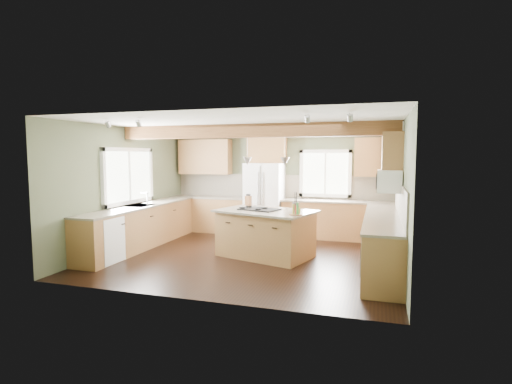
% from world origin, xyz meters
% --- Properties ---
extents(floor, '(5.60, 5.60, 0.00)m').
position_xyz_m(floor, '(0.00, 0.00, 0.00)').
color(floor, black).
rests_on(floor, ground).
extents(ceiling, '(5.60, 5.60, 0.00)m').
position_xyz_m(ceiling, '(0.00, 0.00, 2.60)').
color(ceiling, silver).
rests_on(ceiling, wall_back).
extents(wall_back, '(5.60, 0.00, 5.60)m').
position_xyz_m(wall_back, '(0.00, 2.50, 1.30)').
color(wall_back, '#4C553C').
rests_on(wall_back, ground).
extents(wall_left, '(0.00, 5.00, 5.00)m').
position_xyz_m(wall_left, '(-2.80, 0.00, 1.30)').
color(wall_left, '#4C553C').
rests_on(wall_left, ground).
extents(wall_right, '(0.00, 5.00, 5.00)m').
position_xyz_m(wall_right, '(2.80, 0.00, 1.30)').
color(wall_right, '#4C553C').
rests_on(wall_right, ground).
extents(ceiling_beam, '(5.55, 0.26, 0.26)m').
position_xyz_m(ceiling_beam, '(0.00, 0.10, 2.47)').
color(ceiling_beam, '#4C2A15').
rests_on(ceiling_beam, ceiling).
extents(soffit_trim, '(5.55, 0.20, 0.10)m').
position_xyz_m(soffit_trim, '(0.00, 2.40, 2.54)').
color(soffit_trim, '#4C2A15').
rests_on(soffit_trim, ceiling).
extents(backsplash_back, '(5.58, 0.03, 0.58)m').
position_xyz_m(backsplash_back, '(0.00, 2.48, 1.21)').
color(backsplash_back, brown).
rests_on(backsplash_back, wall_back).
extents(backsplash_right, '(0.03, 3.70, 0.58)m').
position_xyz_m(backsplash_right, '(2.78, 0.05, 1.21)').
color(backsplash_right, brown).
rests_on(backsplash_right, wall_right).
extents(base_cab_back_left, '(2.02, 0.60, 0.88)m').
position_xyz_m(base_cab_back_left, '(-1.79, 2.20, 0.44)').
color(base_cab_back_left, brown).
rests_on(base_cab_back_left, floor).
extents(counter_back_left, '(2.06, 0.64, 0.04)m').
position_xyz_m(counter_back_left, '(-1.79, 2.20, 0.90)').
color(counter_back_left, brown).
rests_on(counter_back_left, base_cab_back_left).
extents(base_cab_back_right, '(2.62, 0.60, 0.88)m').
position_xyz_m(base_cab_back_right, '(1.49, 2.20, 0.44)').
color(base_cab_back_right, brown).
rests_on(base_cab_back_right, floor).
extents(counter_back_right, '(2.66, 0.64, 0.04)m').
position_xyz_m(counter_back_right, '(1.49, 2.20, 0.90)').
color(counter_back_right, brown).
rests_on(counter_back_right, base_cab_back_right).
extents(base_cab_left, '(0.60, 3.70, 0.88)m').
position_xyz_m(base_cab_left, '(-2.50, 0.05, 0.44)').
color(base_cab_left, brown).
rests_on(base_cab_left, floor).
extents(counter_left, '(0.64, 3.74, 0.04)m').
position_xyz_m(counter_left, '(-2.50, 0.05, 0.90)').
color(counter_left, brown).
rests_on(counter_left, base_cab_left).
extents(base_cab_right, '(0.60, 3.70, 0.88)m').
position_xyz_m(base_cab_right, '(2.50, 0.05, 0.44)').
color(base_cab_right, brown).
rests_on(base_cab_right, floor).
extents(counter_right, '(0.64, 3.74, 0.04)m').
position_xyz_m(counter_right, '(2.50, 0.05, 0.90)').
color(counter_right, brown).
rests_on(counter_right, base_cab_right).
extents(upper_cab_back_left, '(1.40, 0.35, 0.90)m').
position_xyz_m(upper_cab_back_left, '(-1.99, 2.33, 1.95)').
color(upper_cab_back_left, brown).
rests_on(upper_cab_back_left, wall_back).
extents(upper_cab_over_fridge, '(0.96, 0.35, 0.70)m').
position_xyz_m(upper_cab_over_fridge, '(-0.30, 2.33, 2.15)').
color(upper_cab_over_fridge, brown).
rests_on(upper_cab_over_fridge, wall_back).
extents(upper_cab_right, '(0.35, 2.20, 0.90)m').
position_xyz_m(upper_cab_right, '(2.62, 0.90, 1.95)').
color(upper_cab_right, brown).
rests_on(upper_cab_right, wall_right).
extents(upper_cab_back_corner, '(0.90, 0.35, 0.90)m').
position_xyz_m(upper_cab_back_corner, '(2.30, 2.33, 1.95)').
color(upper_cab_back_corner, brown).
rests_on(upper_cab_back_corner, wall_back).
extents(window_left, '(0.04, 1.60, 1.05)m').
position_xyz_m(window_left, '(-2.78, 0.05, 1.55)').
color(window_left, white).
rests_on(window_left, wall_left).
extents(window_back, '(1.10, 0.04, 1.00)m').
position_xyz_m(window_back, '(1.15, 2.48, 1.55)').
color(window_back, white).
rests_on(window_back, wall_back).
extents(sink, '(0.50, 0.65, 0.03)m').
position_xyz_m(sink, '(-2.50, 0.05, 0.91)').
color(sink, '#262628').
rests_on(sink, counter_left).
extents(faucet, '(0.02, 0.02, 0.28)m').
position_xyz_m(faucet, '(-2.32, 0.05, 1.05)').
color(faucet, '#B2B2B7').
rests_on(faucet, sink).
extents(dishwasher, '(0.60, 0.60, 0.84)m').
position_xyz_m(dishwasher, '(-2.49, -1.25, 0.43)').
color(dishwasher, white).
rests_on(dishwasher, floor).
extents(oven, '(0.60, 0.72, 0.84)m').
position_xyz_m(oven, '(2.49, -1.25, 0.43)').
color(oven, white).
rests_on(oven, floor).
extents(microwave, '(0.40, 0.70, 0.38)m').
position_xyz_m(microwave, '(2.58, -0.05, 1.55)').
color(microwave, white).
rests_on(microwave, wall_right).
extents(pendant_left, '(0.18, 0.18, 0.16)m').
position_xyz_m(pendant_left, '(-0.12, 0.22, 1.88)').
color(pendant_left, '#B2B2B7').
rests_on(pendant_left, ceiling).
extents(pendant_right, '(0.18, 0.18, 0.16)m').
position_xyz_m(pendant_right, '(0.71, -0.02, 1.88)').
color(pendant_right, '#B2B2B7').
rests_on(pendant_right, ceiling).
extents(refrigerator, '(0.90, 0.74, 1.80)m').
position_xyz_m(refrigerator, '(-0.30, 2.12, 0.90)').
color(refrigerator, white).
rests_on(refrigerator, floor).
extents(island, '(1.94, 1.49, 0.88)m').
position_xyz_m(island, '(0.30, 0.10, 0.44)').
color(island, olive).
rests_on(island, floor).
extents(island_top, '(2.09, 1.63, 0.04)m').
position_xyz_m(island_top, '(0.30, 0.10, 0.90)').
color(island_top, brown).
rests_on(island_top, island).
extents(cooktop, '(0.85, 0.69, 0.02)m').
position_xyz_m(cooktop, '(0.16, 0.14, 0.93)').
color(cooktop, black).
rests_on(cooktop, island_top).
extents(knife_block, '(0.15, 0.13, 0.20)m').
position_xyz_m(knife_block, '(-0.27, 0.73, 1.02)').
color(knife_block, brown).
rests_on(knife_block, island_top).
extents(utensil_crock, '(0.14, 0.14, 0.17)m').
position_xyz_m(utensil_crock, '(0.87, 0.21, 1.00)').
color(utensil_crock, '#3F3832').
rests_on(utensil_crock, island_top).
extents(bottle_tray, '(0.31, 0.31, 0.22)m').
position_xyz_m(bottle_tray, '(0.98, -0.34, 1.03)').
color(bottle_tray, brown).
rests_on(bottle_tray, island_top).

